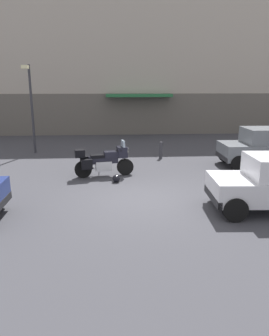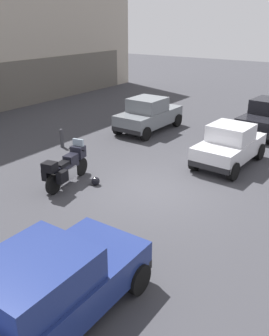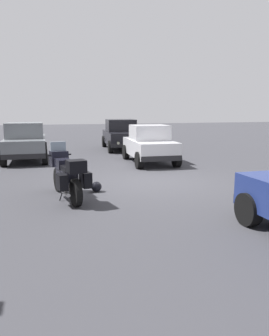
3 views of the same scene
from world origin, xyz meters
name	(u,v)px [view 2 (image 2 of 3)]	position (x,y,z in m)	size (l,w,h in m)	color
ground_plane	(156,189)	(0.00, 0.00, 0.00)	(80.00, 80.00, 0.00)	#38383D
motorcycle	(66,167)	(-1.34, 2.64, 0.62)	(2.25, 0.95, 1.36)	black
helmet	(96,181)	(-0.86, 1.82, 0.14)	(0.28, 0.28, 0.28)	black
car_hatchback_near	(149,115)	(5.53, 3.80, 0.81)	(3.90, 1.85, 1.64)	slate
car_sedan_far	(38,297)	(-6.11, -1.37, 0.78)	(4.58, 1.90, 1.56)	navy
car_compact_side	(230,145)	(3.43, -1.13, 0.77)	(3.54, 1.87, 1.56)	silver
car_wagon_end	(268,117)	(8.35, -1.13, 0.81)	(3.97, 2.06, 1.64)	black
bollard_curbside	(62,137)	(1.30, 5.52, 0.44)	(0.16, 0.16, 0.82)	#333338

